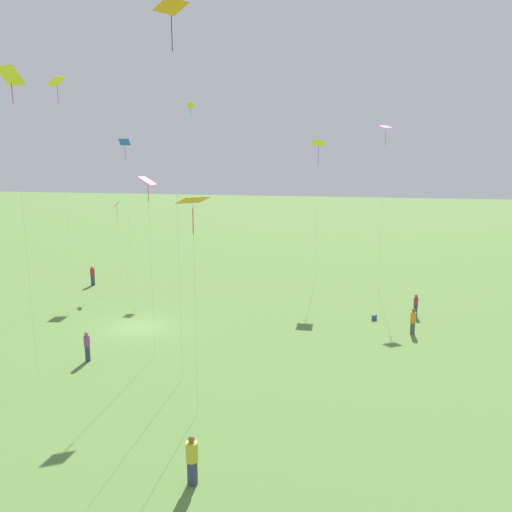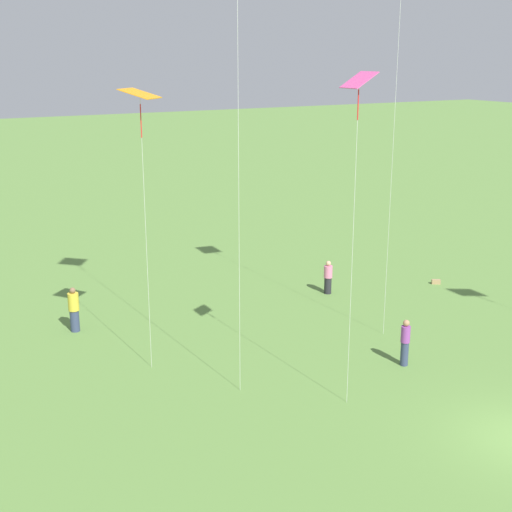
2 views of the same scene
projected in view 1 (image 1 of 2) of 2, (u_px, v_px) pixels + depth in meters
name	position (u px, v px, depth m)	size (l,w,h in m)	color
ground_plane	(138.00, 327.00, 34.10)	(240.00, 240.00, 0.00)	#5B843D
person_0	(416.00, 305.00, 36.41)	(0.34, 0.34, 1.64)	#333D5B
person_1	(87.00, 346.00, 28.32)	(0.47, 0.47, 1.75)	#333D5B
person_2	(93.00, 275.00, 45.21)	(0.50, 0.50, 1.84)	#333D5B
person_3	(192.00, 460.00, 17.58)	(0.57, 0.57, 1.87)	#333D5B
person_4	(413.00, 321.00, 32.70)	(0.50, 0.50, 1.72)	#4C4C51
kite_0	(12.00, 88.00, 23.31)	(0.88, 1.16, 15.57)	yellow
kite_1	(125.00, 148.00, 45.77)	(0.96, 1.09, 13.11)	blue
kite_2	(193.00, 206.00, 20.83)	(1.55, 1.55, 9.82)	orange
kite_3	(318.00, 148.00, 44.03)	(1.05, 1.13, 12.92)	yellow
kite_4	(117.00, 208.00, 44.03)	(0.80, 0.69, 7.62)	red
kite_5	(148.00, 188.00, 27.12)	(0.90, 0.79, 10.42)	#E54C99
kite_6	(57.00, 89.00, 38.86)	(1.23, 1.09, 17.57)	yellow
kite_7	(386.00, 135.00, 41.75)	(1.27, 1.28, 14.08)	purple
kite_8	(191.00, 121.00, 49.56)	(0.47, 0.68, 16.76)	yellow
kite_9	(171.00, 22.00, 22.72)	(1.67, 1.65, 18.33)	orange
picnic_bag_1	(374.00, 317.00, 35.64)	(0.37, 0.38, 0.37)	#33518C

